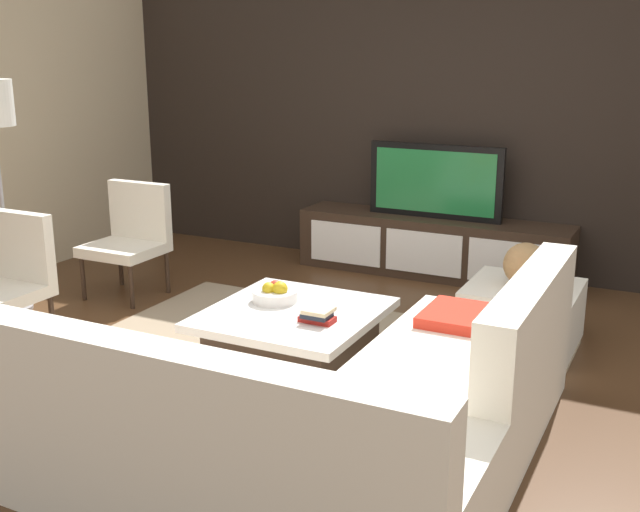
{
  "coord_description": "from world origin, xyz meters",
  "views": [
    {
      "loc": [
        1.99,
        -3.72,
        1.91
      ],
      "look_at": [
        -0.15,
        0.56,
        0.6
      ],
      "focal_mm": 43.56,
      "sensor_mm": 36.0,
      "label": 1
    }
  ],
  "objects_px": {
    "ottoman": "(522,315)",
    "book_stack": "(318,315)",
    "television": "(435,181)",
    "sectional_couch": "(306,415)",
    "accent_chair_far": "(131,233)",
    "fruit_bowl": "(275,294)",
    "coffee_table": "(293,339)",
    "decorative_ball": "(525,265)",
    "accent_chair_near": "(7,273)",
    "media_console": "(433,246)"
  },
  "relations": [
    {
      "from": "accent_chair_far",
      "to": "decorative_ball",
      "type": "distance_m",
      "value": 2.99
    },
    {
      "from": "media_console",
      "to": "accent_chair_far",
      "type": "bearing_deg",
      "value": -141.89
    },
    {
      "from": "media_console",
      "to": "fruit_bowl",
      "type": "distance_m",
      "value": 2.22
    },
    {
      "from": "sectional_couch",
      "to": "ottoman",
      "type": "xyz_separation_m",
      "value": [
        0.52,
        2.05,
        -0.09
      ]
    },
    {
      "from": "sectional_couch",
      "to": "ottoman",
      "type": "height_order",
      "value": "sectional_couch"
    },
    {
      "from": "accent_chair_near",
      "to": "book_stack",
      "type": "xyz_separation_m",
      "value": [
        2.06,
        0.35,
        -0.07
      ]
    },
    {
      "from": "coffee_table",
      "to": "television",
      "type": "bearing_deg",
      "value": 87.51
    },
    {
      "from": "fruit_bowl",
      "to": "coffee_table",
      "type": "bearing_deg",
      "value": -29.03
    },
    {
      "from": "book_stack",
      "to": "decorative_ball",
      "type": "bearing_deg",
      "value": 51.84
    },
    {
      "from": "media_console",
      "to": "television",
      "type": "xyz_separation_m",
      "value": [
        0.0,
        0.0,
        0.56
      ]
    },
    {
      "from": "ottoman",
      "to": "accent_chair_far",
      "type": "relative_size",
      "value": 0.8
    },
    {
      "from": "television",
      "to": "accent_chair_far",
      "type": "relative_size",
      "value": 1.31
    },
    {
      "from": "fruit_bowl",
      "to": "book_stack",
      "type": "relative_size",
      "value": 1.4
    },
    {
      "from": "coffee_table",
      "to": "fruit_bowl",
      "type": "bearing_deg",
      "value": 150.97
    },
    {
      "from": "sectional_couch",
      "to": "coffee_table",
      "type": "distance_m",
      "value": 1.18
    },
    {
      "from": "accent_chair_near",
      "to": "decorative_ball",
      "type": "height_order",
      "value": "accent_chair_near"
    },
    {
      "from": "sectional_couch",
      "to": "television",
      "type": "bearing_deg",
      "value": 98.78
    },
    {
      "from": "accent_chair_near",
      "to": "ottoman",
      "type": "bearing_deg",
      "value": 17.34
    },
    {
      "from": "coffee_table",
      "to": "fruit_bowl",
      "type": "xyz_separation_m",
      "value": [
        -0.18,
        0.1,
        0.23
      ]
    },
    {
      "from": "media_console",
      "to": "decorative_ball",
      "type": "distance_m",
      "value": 1.65
    },
    {
      "from": "fruit_bowl",
      "to": "television",
      "type": "bearing_deg",
      "value": 82.79
    },
    {
      "from": "media_console",
      "to": "accent_chair_near",
      "type": "distance_m",
      "value": 3.38
    },
    {
      "from": "accent_chair_far",
      "to": "book_stack",
      "type": "xyz_separation_m",
      "value": [
        2.07,
        -0.88,
        -0.07
      ]
    },
    {
      "from": "media_console",
      "to": "book_stack",
      "type": "relative_size",
      "value": 11.55
    },
    {
      "from": "media_console",
      "to": "ottoman",
      "type": "height_order",
      "value": "media_console"
    },
    {
      "from": "decorative_ball",
      "to": "accent_chair_far",
      "type": "bearing_deg",
      "value": -174.72
    },
    {
      "from": "television",
      "to": "book_stack",
      "type": "relative_size",
      "value": 5.72
    },
    {
      "from": "accent_chair_near",
      "to": "decorative_ball",
      "type": "bearing_deg",
      "value": 17.34
    },
    {
      "from": "media_console",
      "to": "accent_chair_near",
      "type": "relative_size",
      "value": 2.65
    },
    {
      "from": "ottoman",
      "to": "book_stack",
      "type": "xyz_separation_m",
      "value": [
        -0.91,
        -1.16,
        0.22
      ]
    },
    {
      "from": "television",
      "to": "fruit_bowl",
      "type": "distance_m",
      "value": 2.25
    },
    {
      "from": "accent_chair_far",
      "to": "book_stack",
      "type": "height_order",
      "value": "accent_chair_far"
    },
    {
      "from": "sectional_couch",
      "to": "coffee_table",
      "type": "height_order",
      "value": "sectional_couch"
    },
    {
      "from": "accent_chair_near",
      "to": "ottoman",
      "type": "relative_size",
      "value": 1.24
    },
    {
      "from": "accent_chair_near",
      "to": "sectional_couch",
      "type": "bearing_deg",
      "value": -22.01
    },
    {
      "from": "accent_chair_far",
      "to": "book_stack",
      "type": "bearing_deg",
      "value": -15.25
    },
    {
      "from": "television",
      "to": "ottoman",
      "type": "relative_size",
      "value": 1.63
    },
    {
      "from": "media_console",
      "to": "coffee_table",
      "type": "relative_size",
      "value": 2.26
    },
    {
      "from": "accent_chair_far",
      "to": "book_stack",
      "type": "distance_m",
      "value": 2.25
    },
    {
      "from": "media_console",
      "to": "accent_chair_far",
      "type": "distance_m",
      "value": 2.49
    },
    {
      "from": "decorative_ball",
      "to": "fruit_bowl",
      "type": "bearing_deg",
      "value": -144.22
    },
    {
      "from": "sectional_couch",
      "to": "book_stack",
      "type": "height_order",
      "value": "sectional_couch"
    },
    {
      "from": "television",
      "to": "media_console",
      "type": "bearing_deg",
      "value": -90.0
    },
    {
      "from": "television",
      "to": "decorative_ball",
      "type": "relative_size",
      "value": 4.03
    },
    {
      "from": "sectional_couch",
      "to": "accent_chair_far",
      "type": "xyz_separation_m",
      "value": [
        -2.46,
        1.77,
        0.2
      ]
    },
    {
      "from": "coffee_table",
      "to": "accent_chair_far",
      "type": "bearing_deg",
      "value": 157.45
    },
    {
      "from": "television",
      "to": "accent_chair_far",
      "type": "bearing_deg",
      "value": -141.88
    },
    {
      "from": "ottoman",
      "to": "book_stack",
      "type": "bearing_deg",
      "value": -128.16
    },
    {
      "from": "sectional_couch",
      "to": "accent_chair_far",
      "type": "distance_m",
      "value": 3.04
    },
    {
      "from": "television",
      "to": "sectional_couch",
      "type": "bearing_deg",
      "value": -81.22
    }
  ]
}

